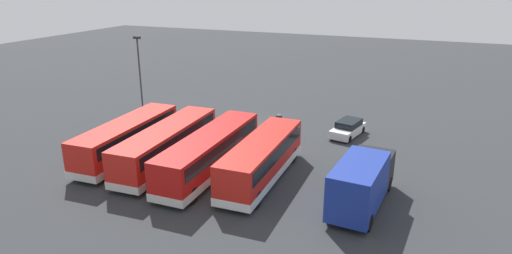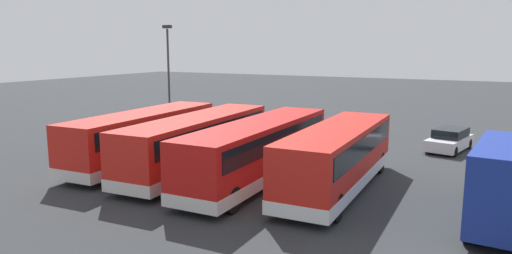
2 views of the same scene
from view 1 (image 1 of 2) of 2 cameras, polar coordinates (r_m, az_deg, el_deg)
name	(u,v)px [view 1 (image 1 of 2)]	position (r m, az deg, el deg)	size (l,w,h in m)	color
ground_plane	(248,126)	(42.57, -0.99, 0.12)	(140.00, 140.00, 0.00)	#2D3033
bus_single_deck_near_end	(262,158)	(31.00, 0.76, -4.01)	(2.83, 10.75, 2.95)	red
bus_single_deck_second	(210,152)	(32.26, -5.93, -3.17)	(2.74, 12.10, 2.95)	#B71411
bus_single_deck_third	(167,144)	(34.16, -11.30, -2.17)	(3.09, 11.69, 2.95)	red
bus_single_deck_fourth	(127,138)	(36.18, -16.15, -1.37)	(3.05, 11.05, 2.95)	red
box_truck_blue	(362,181)	(28.23, 13.43, -6.76)	(3.04, 7.66, 3.20)	navy
car_hatchback_silver	(348,128)	(40.63, 11.71, -0.17)	(2.63, 4.49, 1.43)	silver
lamp_post_tall	(140,72)	(45.18, -14.68, 6.88)	(0.70, 0.30, 8.18)	#38383D
waste_bin_yellow	(279,119)	(43.04, 2.96, 0.97)	(0.60, 0.60, 0.95)	#333338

